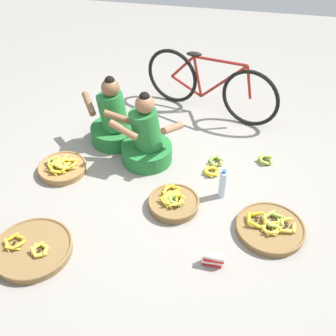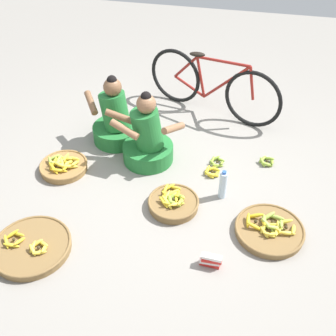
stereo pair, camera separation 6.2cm
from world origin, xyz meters
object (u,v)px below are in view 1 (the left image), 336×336
(vendor_woman_front, at_px, (146,140))
(banana_basket_back_center, at_px, (174,202))
(loose_bananas_front_right, at_px, (265,160))
(water_bottle, at_px, (223,184))
(banana_basket_back_left, at_px, (270,228))
(loose_bananas_mid_left, at_px, (213,167))
(banana_basket_near_vendor, at_px, (33,249))
(vendor_woman_behind, at_px, (114,121))
(packet_carton_stack, at_px, (213,260))
(banana_basket_mid_right, at_px, (62,167))
(bicycle_leaning, at_px, (209,86))

(vendor_woman_front, distance_m, banana_basket_back_center, 0.76)
(loose_bananas_front_right, relative_size, water_bottle, 0.57)
(banana_basket_back_left, bearing_deg, loose_bananas_mid_left, 128.24)
(vendor_woman_front, relative_size, loose_bananas_front_right, 4.52)
(banana_basket_near_vendor, height_order, loose_bananas_front_right, banana_basket_near_vendor)
(vendor_woman_front, relative_size, banana_basket_back_center, 1.70)
(banana_basket_back_center, bearing_deg, vendor_woman_behind, 133.13)
(banana_basket_back_center, bearing_deg, banana_basket_near_vendor, -144.28)
(banana_basket_near_vendor, xyz_separation_m, packet_carton_stack, (1.46, 0.17, 0.02))
(banana_basket_mid_right, relative_size, water_bottle, 1.56)
(banana_basket_mid_right, bearing_deg, banana_basket_back_left, -10.87)
(bicycle_leaning, relative_size, water_bottle, 5.23)
(banana_basket_back_left, xyz_separation_m, packet_carton_stack, (-0.45, -0.45, 0.02))
(vendor_woman_front, relative_size, bicycle_leaning, 0.49)
(vendor_woman_front, height_order, banana_basket_near_vendor, vendor_woman_front)
(banana_basket_back_center, height_order, loose_bananas_front_right, banana_basket_back_center)
(packet_carton_stack, bearing_deg, loose_bananas_mid_left, 96.27)
(bicycle_leaning, distance_m, banana_basket_mid_right, 1.93)
(bicycle_leaning, height_order, water_bottle, bicycle_leaning)
(vendor_woman_front, relative_size, banana_basket_mid_right, 1.66)
(bicycle_leaning, distance_m, loose_bananas_front_right, 1.15)
(water_bottle, bearing_deg, bicycle_leaning, 102.33)
(bicycle_leaning, distance_m, loose_bananas_mid_left, 1.14)
(banana_basket_back_center, xyz_separation_m, loose_bananas_mid_left, (0.30, 0.60, -0.03))
(banana_basket_near_vendor, height_order, water_bottle, water_bottle)
(bicycle_leaning, bearing_deg, water_bottle, -77.67)
(bicycle_leaning, relative_size, packet_carton_stack, 9.20)
(banana_basket_near_vendor, distance_m, banana_basket_back_center, 1.27)
(bicycle_leaning, height_order, loose_bananas_mid_left, bicycle_leaning)
(water_bottle, relative_size, packet_carton_stack, 1.76)
(banana_basket_back_center, xyz_separation_m, packet_carton_stack, (0.42, -0.58, 0.01))
(bicycle_leaning, relative_size, banana_basket_mid_right, 3.35)
(loose_bananas_mid_left, relative_size, water_bottle, 1.13)
(vendor_woman_front, distance_m, banana_basket_back_left, 1.49)
(banana_basket_back_center, height_order, loose_bananas_mid_left, banana_basket_back_center)
(vendor_woman_behind, relative_size, loose_bananas_mid_left, 2.23)
(vendor_woman_behind, xyz_separation_m, banana_basket_near_vendor, (-0.20, -1.63, -0.21))
(banana_basket_near_vendor, bearing_deg, vendor_woman_behind, 82.86)
(vendor_woman_behind, relative_size, water_bottle, 2.53)
(vendor_woman_front, bearing_deg, water_bottle, -25.31)
(banana_basket_back_center, height_order, water_bottle, water_bottle)
(vendor_woman_behind, height_order, banana_basket_back_center, vendor_woman_behind)
(vendor_woman_behind, bearing_deg, loose_bananas_front_right, -2.12)
(banana_basket_near_vendor, bearing_deg, banana_basket_mid_right, 99.05)
(bicycle_leaning, xyz_separation_m, water_bottle, (0.31, -1.44, -0.21))
(vendor_woman_behind, distance_m, loose_bananas_front_right, 1.66)
(banana_basket_back_center, xyz_separation_m, water_bottle, (0.42, 0.23, 0.09))
(packet_carton_stack, bearing_deg, banana_basket_near_vendor, -173.46)
(banana_basket_back_left, height_order, water_bottle, water_bottle)
(vendor_woman_behind, relative_size, loose_bananas_front_right, 4.42)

